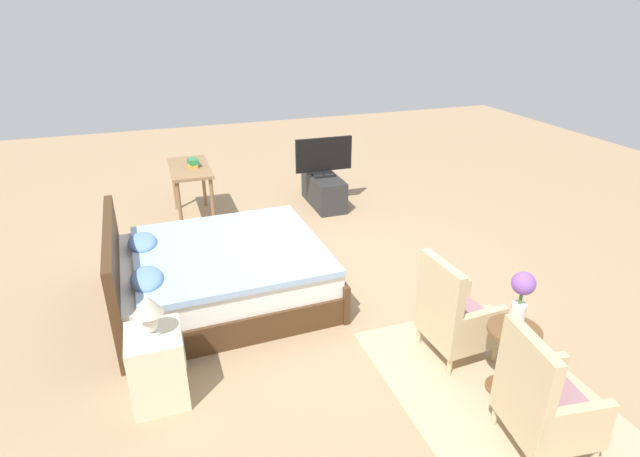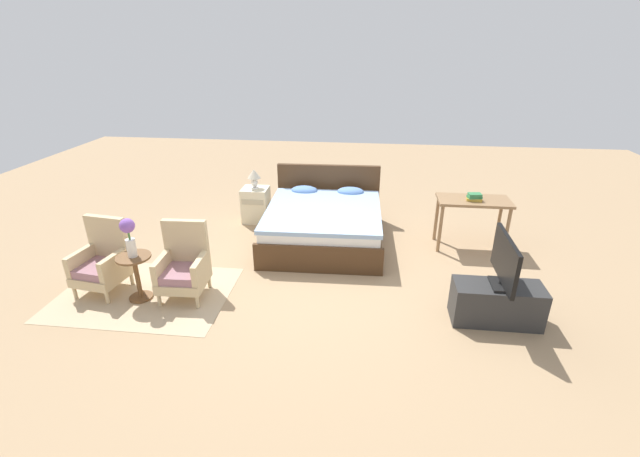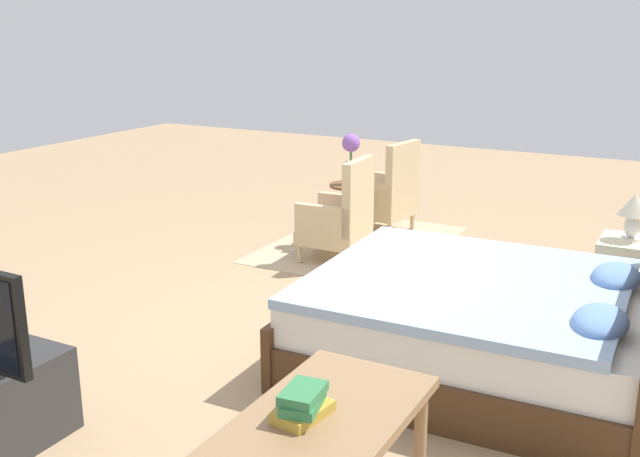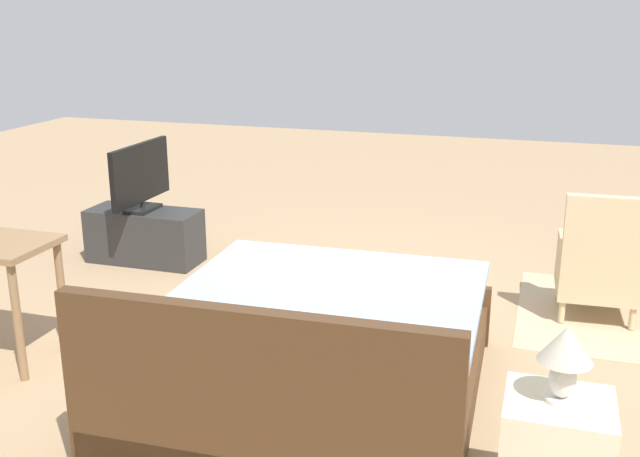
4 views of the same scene
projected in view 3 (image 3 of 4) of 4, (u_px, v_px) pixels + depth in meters
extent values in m
plane|color=#A38460|center=(335.00, 339.00, 5.05)|extent=(16.00, 16.00, 0.00)
cube|color=tan|center=(359.00, 244.00, 7.18)|extent=(2.10, 1.50, 0.01)
cube|color=#472D19|center=(478.00, 347.00, 4.59)|extent=(1.78, 2.10, 0.28)
cube|color=white|center=(480.00, 308.00, 4.52)|extent=(1.71, 2.01, 0.24)
cube|color=#93B2D6|center=(468.00, 283.00, 4.52)|extent=(1.75, 1.85, 0.06)
cube|color=#472D19|center=(332.00, 311.00, 5.01)|extent=(1.76, 0.11, 0.40)
ellipsoid|color=#668ED1|center=(616.00, 277.00, 4.50)|extent=(0.45, 0.29, 0.14)
ellipsoid|color=#668ED1|center=(600.00, 322.00, 3.83)|extent=(0.45, 0.29, 0.14)
cylinder|color=#CCB284|center=(374.00, 214.00, 7.92)|extent=(0.04, 0.04, 0.16)
cylinder|color=#CCB284|center=(350.00, 224.00, 7.56)|extent=(0.04, 0.04, 0.16)
cylinder|color=#CCB284|center=(412.00, 221.00, 7.66)|extent=(0.04, 0.04, 0.16)
cylinder|color=#CCB284|center=(389.00, 231.00, 7.30)|extent=(0.04, 0.04, 0.16)
cube|color=#CCB284|center=(382.00, 209.00, 7.57)|extent=(0.61, 0.61, 0.12)
cube|color=gray|center=(382.00, 199.00, 7.54)|extent=(0.56, 0.56, 0.10)
cube|color=#CCB284|center=(403.00, 175.00, 7.34)|extent=(0.55, 0.15, 0.64)
cube|color=#CCB284|center=(394.00, 187.00, 7.70)|extent=(0.14, 0.52, 0.26)
cube|color=#CCB284|center=(370.00, 195.00, 7.33)|extent=(0.14, 0.52, 0.26)
cylinder|color=#CCB284|center=(322.00, 240.00, 7.00)|extent=(0.04, 0.04, 0.16)
cylinder|color=#CCB284|center=(299.00, 254.00, 6.60)|extent=(0.04, 0.04, 0.16)
cylinder|color=#CCB284|center=(367.00, 246.00, 6.81)|extent=(0.04, 0.04, 0.16)
cylinder|color=#CCB284|center=(347.00, 261.00, 6.41)|extent=(0.04, 0.04, 0.16)
cube|color=#CCB284|center=(334.00, 235.00, 6.67)|extent=(0.57, 0.57, 0.12)
cube|color=gray|center=(334.00, 223.00, 6.64)|extent=(0.52, 0.52, 0.10)
cube|color=#CCB284|center=(358.00, 196.00, 6.47)|extent=(0.54, 0.11, 0.64)
cube|color=#CCB284|center=(345.00, 208.00, 6.82)|extent=(0.09, 0.52, 0.26)
cube|color=#CCB284|center=(323.00, 221.00, 6.41)|extent=(0.09, 0.52, 0.26)
cylinder|color=brown|center=(350.00, 241.00, 7.22)|extent=(0.28, 0.28, 0.03)
cylinder|color=brown|center=(350.00, 214.00, 7.15)|extent=(0.06, 0.06, 0.53)
cylinder|color=brown|center=(351.00, 185.00, 7.07)|extent=(0.40, 0.40, 0.02)
cylinder|color=silver|center=(351.00, 173.00, 7.04)|extent=(0.11, 0.11, 0.22)
cylinder|color=#477538|center=(351.00, 156.00, 6.99)|extent=(0.02, 0.02, 0.10)
sphere|color=#8956B7|center=(351.00, 143.00, 6.96)|extent=(0.17, 0.17, 0.17)
cube|color=beige|center=(626.00, 280.00, 5.30)|extent=(0.44, 0.40, 0.60)
cube|color=#B3AB8E|center=(597.00, 260.00, 5.36)|extent=(0.37, 0.01, 0.09)
cylinder|color=silver|center=(631.00, 239.00, 5.22)|extent=(0.13, 0.13, 0.02)
ellipsoid|color=silver|center=(632.00, 226.00, 5.20)|extent=(0.11, 0.11, 0.16)
cone|color=beige|center=(635.00, 205.00, 5.15)|extent=(0.22, 0.22, 0.15)
cylinder|color=#8E6B47|center=(324.00, 445.00, 3.13)|extent=(0.05, 0.05, 0.73)
cube|color=#8E6B47|center=(315.00, 428.00, 2.53)|extent=(1.04, 0.52, 0.04)
cube|color=#B79333|center=(303.00, 412.00, 2.56)|extent=(0.23, 0.16, 0.04)
cube|color=#337A47|center=(303.00, 402.00, 2.55)|extent=(0.21, 0.16, 0.04)
cube|color=#337A47|center=(303.00, 393.00, 2.54)|extent=(0.19, 0.14, 0.03)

